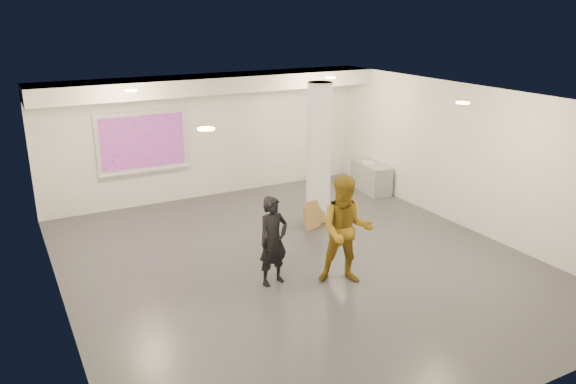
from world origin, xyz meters
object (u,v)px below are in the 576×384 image
projection_screen (143,142)px  credenza (371,177)px  woman (273,241)px  man (346,230)px  column (319,153)px

projection_screen → credenza: (5.32, -1.58, -1.17)m
woman → man: size_ratio=0.83×
column → man: size_ratio=1.61×
column → credenza: bearing=25.7°
credenza → woman: (-4.48, -3.36, 0.41)m
projection_screen → credenza: size_ratio=1.70×
credenza → man: man is taller
projection_screen → credenza: projection_screen is taller
column → man: bearing=-112.4°
credenza → man: bearing=-125.5°
woman → man: (1.10, -0.51, 0.16)m
column → projection_screen: 4.08m
projection_screen → man: projection_screen is taller
column → woman: 3.30m
projection_screen → credenza: 5.67m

